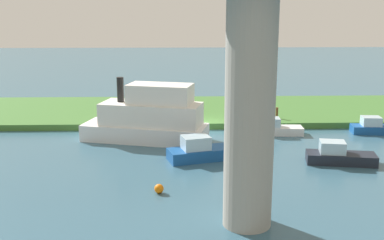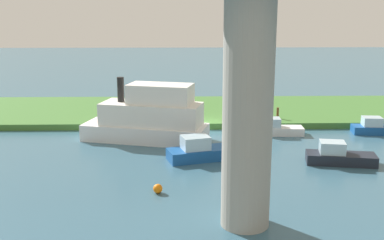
% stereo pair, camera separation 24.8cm
% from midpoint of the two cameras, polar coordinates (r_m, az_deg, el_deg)
% --- Properties ---
extents(ground_plane, '(160.00, 160.00, 0.00)m').
position_cam_midpoint_polar(ground_plane, '(38.27, 1.48, -1.17)').
color(ground_plane, '#386075').
extents(grassy_bank, '(80.00, 12.00, 0.50)m').
position_cam_midpoint_polar(grassy_bank, '(44.04, 1.05, 1.11)').
color(grassy_bank, '#427533').
rests_on(grassy_bank, ground).
extents(bridge_pylon, '(2.18, 2.18, 10.65)m').
position_cam_midpoint_polar(bridge_pylon, '(20.54, 6.59, 1.26)').
color(bridge_pylon, '#9E998E').
rests_on(bridge_pylon, ground).
extents(person_on_bank, '(0.51, 0.51, 1.39)m').
position_cam_midpoint_polar(person_on_bank, '(41.40, -6.71, 1.57)').
color(person_on_bank, '#2D334C').
rests_on(person_on_bank, grassy_bank).
extents(mooring_post, '(0.20, 0.20, 0.93)m').
position_cam_midpoint_polar(mooring_post, '(40.50, 9.96, 0.85)').
color(mooring_post, brown).
rests_on(mooring_post, grassy_bank).
extents(pontoon_yellow, '(9.56, 5.26, 4.65)m').
position_cam_midpoint_polar(pontoon_yellow, '(34.90, -5.40, 0.25)').
color(pontoon_yellow, white).
rests_on(pontoon_yellow, ground).
extents(motorboat_red, '(5.05, 2.95, 1.59)m').
position_cam_midpoint_polar(motorboat_red, '(30.78, 1.06, -3.71)').
color(motorboat_red, '#195199').
rests_on(motorboat_red, ground).
extents(motorboat_white, '(4.07, 1.79, 1.32)m').
position_cam_midpoint_polar(motorboat_white, '(39.72, 20.99, -0.83)').
color(motorboat_white, '#195199').
rests_on(motorboat_white, ground).
extents(riverboat_paddlewheel, '(3.98, 1.53, 1.31)m').
position_cam_midpoint_polar(riverboat_paddlewheel, '(37.30, 9.75, -1.01)').
color(riverboat_paddlewheel, white).
rests_on(riverboat_paddlewheel, ground).
extents(skiff_small, '(4.45, 2.21, 1.42)m').
position_cam_midpoint_polar(skiff_small, '(31.37, 16.96, -4.09)').
color(skiff_small, '#1E232D').
rests_on(skiff_small, ground).
extents(marker_buoy, '(0.50, 0.50, 0.50)m').
position_cam_midpoint_polar(marker_buoy, '(25.48, -4.26, -8.21)').
color(marker_buoy, orange).
rests_on(marker_buoy, ground).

